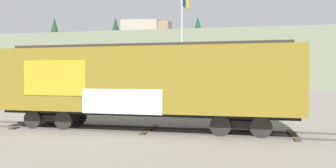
# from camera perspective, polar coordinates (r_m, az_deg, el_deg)

# --- Properties ---
(ground_plane) EXTENTS (260.00, 260.00, 0.00)m
(ground_plane) POSITION_cam_1_polar(r_m,az_deg,el_deg) (15.55, -7.02, -8.22)
(ground_plane) COLOR slate
(track) EXTENTS (60.02, 3.78, 0.08)m
(track) POSITION_cam_1_polar(r_m,az_deg,el_deg) (15.75, -9.02, -7.96)
(track) COLOR #4C4742
(track) RESTS_ON ground_plane
(freight_car) EXTENTS (14.45, 3.06, 4.17)m
(freight_car) POSITION_cam_1_polar(r_m,az_deg,el_deg) (15.13, -4.75, 0.54)
(freight_car) COLOR olive
(freight_car) RESTS_ON ground_plane
(flagpole) EXTENTS (0.50, 1.33, 8.99)m
(flagpole) POSITION_cam_1_polar(r_m,az_deg,el_deg) (24.70, 2.74, 8.44)
(flagpole) COLOR silver
(flagpole) RESTS_ON ground_plane
(hillside) EXTENTS (116.09, 41.81, 16.36)m
(hillside) POSITION_cam_1_polar(r_m,az_deg,el_deg) (80.82, 7.62, 3.89)
(hillside) COLOR slate
(hillside) RESTS_ON ground_plane
(parked_car_silver) EXTENTS (4.83, 2.58, 1.83)m
(parked_car_silver) POSITION_cam_1_polar(r_m,az_deg,el_deg) (22.47, -5.75, -2.80)
(parked_car_silver) COLOR #B7BABF
(parked_car_silver) RESTS_ON ground_plane
(parked_car_blue) EXTENTS (4.39, 2.21, 1.64)m
(parked_car_blue) POSITION_cam_1_polar(r_m,az_deg,el_deg) (20.96, 8.24, -3.43)
(parked_car_blue) COLOR navy
(parked_car_blue) RESTS_ON ground_plane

